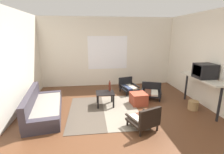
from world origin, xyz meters
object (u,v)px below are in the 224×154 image
armchair_corner (151,91)px  clay_vase (196,71)px  couch (43,108)px  coffee_table (105,95)px  armchair_by_window (128,86)px  glass_bottle (110,86)px  console_shelf (202,81)px  crt_television (205,71)px  wicker_basket (193,105)px  ottoman_orange (138,99)px  armchair_striped_foreground (145,119)px

armchair_corner → clay_vase: (1.04, -0.66, 0.81)m
couch → coffee_table: couch is taller
armchair_by_window → glass_bottle: (-0.76, -0.88, 0.30)m
console_shelf → armchair_corner: bearing=136.3°
clay_vase → glass_bottle: 2.53m
crt_television → wicker_basket: crt_television is taller
ottoman_orange → crt_television: bearing=-19.5°
armchair_striped_foreground → ottoman_orange: size_ratio=1.60×
clay_vase → wicker_basket: bearing=-117.3°
console_shelf → wicker_basket: console_shelf is taller
crt_television → glass_bottle: size_ratio=1.48×
couch → ottoman_orange: bearing=7.0°
wicker_basket → armchair_by_window: bearing=133.2°
armchair_corner → couch: bearing=-166.1°
armchair_by_window → glass_bottle: glass_bottle is taller
armchair_by_window → console_shelf: console_shelf is taller
clay_vase → armchair_striped_foreground: bearing=-147.7°
console_shelf → crt_television: 0.31m
crt_television → armchair_striped_foreground: bearing=-157.0°
couch → console_shelf: 4.33m
ottoman_orange → glass_bottle: glass_bottle is taller
crt_television → armchair_corner: bearing=134.8°
clay_vase → wicker_basket: 0.99m
armchair_by_window → crt_television: (1.70, -1.63, 0.87)m
crt_television → armchair_by_window: bearing=136.1°
couch → clay_vase: bearing=2.0°
couch → wicker_basket: 4.10m
console_shelf → glass_bottle: bearing=164.1°
ottoman_orange → console_shelf: bearing=-17.8°
clay_vase → couch: bearing=-178.0°
armchair_by_window → armchair_striped_foreground: (-0.17, -2.42, 0.01)m
glass_bottle → console_shelf: bearing=-15.9°
coffee_table → armchair_by_window: (0.91, 1.02, -0.07)m
coffee_table → wicker_basket: (2.42, -0.59, -0.19)m
clay_vase → glass_bottle: (-2.46, 0.36, -0.49)m
armchair_corner → armchair_striped_foreground: bearing=-114.3°
glass_bottle → armchair_striped_foreground: bearing=-69.1°
armchair_corner → console_shelf: 1.56m
clay_vase → crt_television: bearing=-90.5°
glass_bottle → armchair_corner: bearing=11.8°
armchair_by_window → glass_bottle: bearing=-130.8°
couch → clay_vase: size_ratio=7.00×
armchair_striped_foreground → glass_bottle: size_ratio=2.26×
crt_television → wicker_basket: 1.00m
crt_television → ottoman_orange: bearing=160.5°
couch → armchair_by_window: bearing=28.2°
armchair_corner → glass_bottle: size_ratio=2.53×
clay_vase → coffee_table: bearing=175.1°
couch → clay_vase: 4.37m
coffee_table → console_shelf: 2.72m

